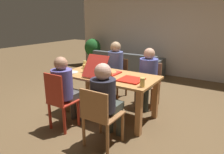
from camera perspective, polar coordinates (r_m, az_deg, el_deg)
name	(u,v)px	position (r m, az deg, el deg)	size (l,w,h in m)	color
ground_plane	(109,114)	(3.90, -0.80, -10.34)	(20.00, 20.00, 0.00)	brown
back_wall	(170,31)	(6.56, 15.75, 12.22)	(6.50, 0.12, 2.71)	beige
dining_table	(109,82)	(3.66, -0.84, -1.41)	(1.70, 0.87, 0.77)	#B77B41
chair_0	(60,101)	(3.33, -14.31, -6.43)	(0.38, 0.39, 0.94)	#A92C1D
person_0	(65,86)	(3.35, -12.89, -2.52)	(0.33, 0.51, 1.17)	#43403D
chair_1	(100,115)	(2.82, -3.43, -10.57)	(0.46, 0.46, 0.86)	#9B673D
person_1	(105,97)	(2.83, -1.86, -5.46)	(0.34, 0.52, 1.17)	#3D443C
chair_2	(117,76)	(4.64, 1.51, 0.22)	(0.39, 0.46, 0.85)	#562F15
person_2	(114,66)	(4.46, 0.64, 3.12)	(0.33, 0.52, 1.25)	#2E3137
chair_3	(149,83)	(4.24, 10.29, -1.72)	(0.41, 0.44, 0.86)	#945B38
person_3	(147,73)	(4.06, 9.80, 1.14)	(0.36, 0.50, 1.18)	#323C37
pizza_box_0	(105,72)	(3.64, -2.07, 1.48)	(0.41, 0.65, 0.38)	red
pizza_box_1	(131,80)	(3.32, 5.29, -0.76)	(0.36, 0.36, 0.02)	red
plate_0	(91,70)	(3.99, -5.92, 2.05)	(0.21, 0.21, 0.01)	white
plate_1	(72,72)	(3.85, -11.01, 1.30)	(0.22, 0.22, 0.01)	white
drinking_glass_0	(85,64)	(4.14, -7.53, 3.47)	(0.07, 0.07, 0.15)	#E2CC66
drinking_glass_1	(142,82)	(3.01, 8.41, -1.49)	(0.07, 0.07, 0.14)	#E4C262
drinking_glass_2	(84,68)	(3.81, -7.67, 2.35)	(0.06, 0.06, 0.15)	#E2C55F
drinking_glass_3	(110,76)	(3.35, -0.55, 0.30)	(0.07, 0.07, 0.12)	#B95127
couch	(128,67)	(6.42, 4.34, 2.82)	(2.11, 0.87, 0.74)	#4C5054
potted_plant	(93,51)	(7.34, -5.38, 7.25)	(0.56, 0.56, 1.04)	#AA6B4E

